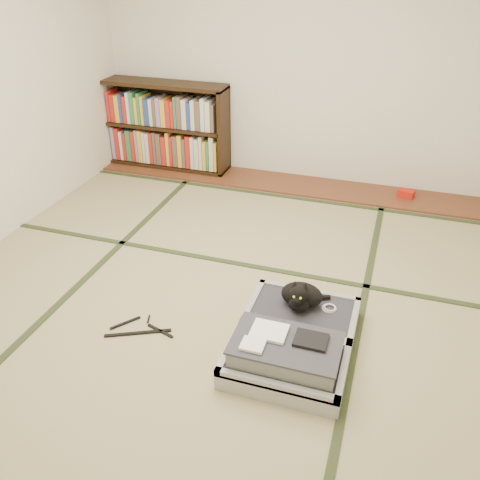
% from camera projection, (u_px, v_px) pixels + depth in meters
% --- Properties ---
extents(floor, '(4.50, 4.50, 0.00)m').
position_uv_depth(floor, '(218.00, 292.00, 3.63)').
color(floor, tan).
rests_on(floor, ground).
extents(wood_strip, '(4.00, 0.50, 0.02)m').
position_uv_depth(wood_strip, '(285.00, 183.00, 5.26)').
color(wood_strip, brown).
rests_on(wood_strip, ground).
extents(red_item, '(0.17, 0.13, 0.07)m').
position_uv_depth(red_item, '(406.00, 193.00, 4.94)').
color(red_item, red).
rests_on(red_item, wood_strip).
extents(room_shell, '(4.50, 4.50, 4.50)m').
position_uv_depth(room_shell, '(213.00, 84.00, 2.89)').
color(room_shell, white).
rests_on(room_shell, ground).
extents(tatami_borders, '(4.00, 4.50, 0.01)m').
position_uv_depth(tatami_borders, '(240.00, 257.00, 4.03)').
color(tatami_borders, '#2D381E').
rests_on(tatami_borders, ground).
extents(bookcase, '(1.38, 0.31, 0.92)m').
position_uv_depth(bookcase, '(166.00, 127.00, 5.46)').
color(bookcase, black).
rests_on(bookcase, wood_strip).
extents(suitcase, '(0.69, 0.92, 0.27)m').
position_uv_depth(suitcase, '(292.00, 342.00, 3.03)').
color(suitcase, '#A3A2A7').
rests_on(suitcase, floor).
extents(cat, '(0.31, 0.31, 0.25)m').
position_uv_depth(cat, '(301.00, 296.00, 3.22)').
color(cat, black).
rests_on(cat, suitcase).
extents(cable_coil, '(0.10, 0.10, 0.02)m').
position_uv_depth(cable_coil, '(329.00, 308.00, 3.24)').
color(cable_coil, white).
rests_on(cable_coil, suitcase).
extents(hanger, '(0.43, 0.29, 0.01)m').
position_uv_depth(hanger, '(140.00, 330.00, 3.26)').
color(hanger, black).
rests_on(hanger, floor).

